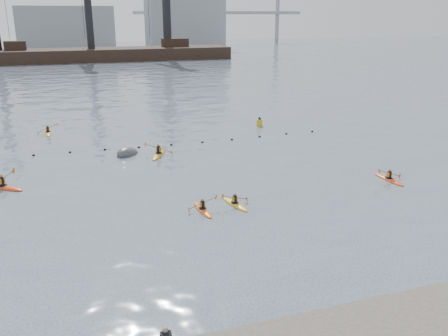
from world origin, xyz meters
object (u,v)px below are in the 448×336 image
at_px(kayaker_1, 235,203).
at_px(kayaker_5, 48,132).
at_px(kayaker_0, 203,209).
at_px(kayaker_4, 389,179).
at_px(kayaker_2, 2,186).
at_px(nav_buoy, 259,123).
at_px(mooring_buoy, 128,154).
at_px(kayaker_3, 159,154).

distance_m(kayaker_1, kayaker_5, 26.66).
distance_m(kayaker_0, kayaker_4, 14.59).
distance_m(kayaker_2, nav_buoy, 27.41).
bearing_deg(kayaker_5, mooring_buoy, -58.51).
xyz_separation_m(kayaker_4, nav_buoy, (-2.12, 19.41, 0.27)).
relative_size(kayaker_0, kayaker_4, 0.93).
bearing_deg(kayaker_0, kayaker_3, 86.56).
bearing_deg(kayaker_3, mooring_buoy, -179.19).
distance_m(kayaker_1, kayaker_3, 12.87).
bearing_deg(nav_buoy, kayaker_0, -121.35).
bearing_deg(kayaker_2, kayaker_3, -27.95).
relative_size(kayaker_3, nav_buoy, 2.91).
height_order(kayaker_0, kayaker_3, kayaker_3).
height_order(kayaker_1, kayaker_5, kayaker_5).
height_order(kayaker_3, kayaker_4, kayaker_3).
height_order(kayaker_1, kayaker_4, kayaker_4).
bearing_deg(kayaker_0, nav_buoy, 54.37).
distance_m(kayaker_4, mooring_buoy, 21.60).
bearing_deg(mooring_buoy, kayaker_2, -149.27).
bearing_deg(kayaker_1, kayaker_5, 103.22).
bearing_deg(kayaker_2, kayaker_5, 31.39).
distance_m(kayaker_2, mooring_buoy, 11.05).
bearing_deg(kayaker_0, kayaker_5, 106.82).
bearing_deg(kayaker_5, kayaker_2, -101.71).
xyz_separation_m(kayaker_2, nav_buoy, (24.62, 12.05, 0.26)).
height_order(kayaker_2, nav_buoy, kayaker_2).
bearing_deg(kayaker_3, kayaker_1, -53.73).
bearing_deg(nav_buoy, kayaker_5, 170.04).
xyz_separation_m(kayaker_4, kayaker_5, (-23.91, 23.24, 0.00)).
relative_size(kayaker_1, kayaker_3, 0.83).
bearing_deg(kayaker_5, kayaker_4, -45.78).
distance_m(mooring_buoy, nav_buoy, 16.43).
bearing_deg(kayaker_1, kayaker_3, 88.26).
xyz_separation_m(kayaker_0, kayaker_4, (14.56, 1.00, 0.01)).
height_order(kayaker_0, kayaker_4, kayaker_4).
bearing_deg(kayaker_2, kayaker_4, -63.89).
bearing_deg(kayaker_1, nav_buoy, 50.67).
relative_size(kayaker_3, mooring_buoy, 1.39).
distance_m(kayaker_0, mooring_buoy, 14.26).
bearing_deg(kayaker_1, mooring_buoy, 97.06).
height_order(kayaker_3, nav_buoy, kayaker_3).
height_order(kayaker_0, mooring_buoy, kayaker_0).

